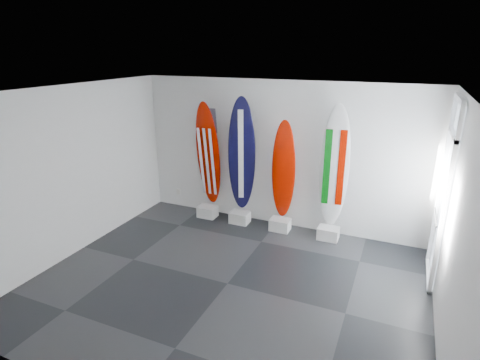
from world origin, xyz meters
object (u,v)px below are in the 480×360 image
at_px(surfboard_swiss, 284,170).
at_px(surfboard_navy, 242,156).
at_px(surfboard_usa, 208,155).
at_px(surfboard_italy, 334,168).

bearing_deg(surfboard_swiss, surfboard_navy, 168.64).
xyz_separation_m(surfboard_navy, surfboard_swiss, (0.91, 0.00, -0.20)).
xyz_separation_m(surfboard_usa, surfboard_italy, (2.68, 0.00, 0.04)).
height_order(surfboard_swiss, surfboard_italy, surfboard_italy).
distance_m(surfboard_navy, surfboard_italy, 1.90).
xyz_separation_m(surfboard_usa, surfboard_swiss, (1.69, 0.00, -0.13)).
distance_m(surfboard_usa, surfboard_italy, 2.68).
bearing_deg(surfboard_swiss, surfboard_usa, 168.64).
distance_m(surfboard_navy, surfboard_swiss, 0.93).
bearing_deg(surfboard_navy, surfboard_swiss, -20.38).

